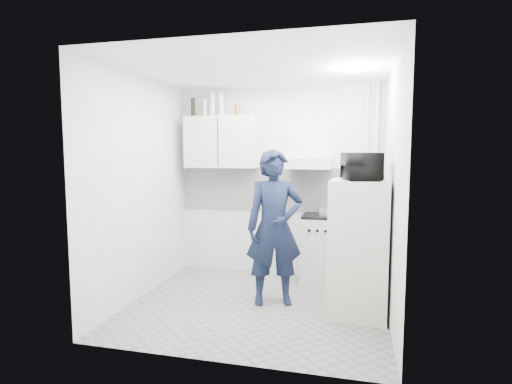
# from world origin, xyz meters

# --- Properties ---
(floor) EXTENTS (2.80, 2.80, 0.00)m
(floor) POSITION_xyz_m (0.00, 0.00, 0.00)
(floor) COLOR gray
(floor) RESTS_ON ground
(ceiling) EXTENTS (2.80, 2.80, 0.00)m
(ceiling) POSITION_xyz_m (0.00, 0.00, 2.60)
(ceiling) COLOR white
(ceiling) RESTS_ON wall_back
(wall_back) EXTENTS (2.80, 0.00, 2.80)m
(wall_back) POSITION_xyz_m (0.00, 1.25, 1.30)
(wall_back) COLOR white
(wall_back) RESTS_ON floor
(wall_left) EXTENTS (0.00, 2.60, 2.60)m
(wall_left) POSITION_xyz_m (-1.40, 0.00, 1.30)
(wall_left) COLOR white
(wall_left) RESTS_ON floor
(wall_right) EXTENTS (0.00, 2.60, 2.60)m
(wall_right) POSITION_xyz_m (1.40, 0.00, 1.30)
(wall_right) COLOR white
(wall_right) RESTS_ON floor
(person) EXTENTS (0.73, 0.59, 1.74)m
(person) POSITION_xyz_m (0.17, 0.13, 0.87)
(person) COLOR black
(person) RESTS_ON floor
(stove) EXTENTS (0.54, 0.54, 0.87)m
(stove) POSITION_xyz_m (0.65, 1.00, 0.43)
(stove) COLOR silver
(stove) RESTS_ON floor
(fridge) EXTENTS (0.64, 0.64, 1.43)m
(fridge) POSITION_xyz_m (1.10, 0.03, 0.71)
(fridge) COLOR silver
(fridge) RESTS_ON floor
(stove_top) EXTENTS (0.52, 0.52, 0.03)m
(stove_top) POSITION_xyz_m (0.65, 1.00, 0.89)
(stove_top) COLOR black
(stove_top) RESTS_ON stove
(saucepan) EXTENTS (0.19, 0.19, 0.10)m
(saucepan) POSITION_xyz_m (0.69, 0.97, 0.95)
(saucepan) COLOR silver
(saucepan) RESTS_ON stove_top
(microwave) EXTENTS (0.57, 0.44, 0.28)m
(microwave) POSITION_xyz_m (1.10, 0.03, 1.57)
(microwave) COLOR black
(microwave) RESTS_ON fridge
(bottle_a) EXTENTS (0.06, 0.06, 0.26)m
(bottle_a) POSITION_xyz_m (-1.17, 1.07, 2.33)
(bottle_a) COLOR black
(bottle_a) RESTS_ON upper_cabinet
(bottle_b) EXTENTS (0.06, 0.06, 0.24)m
(bottle_b) POSITION_xyz_m (-1.00, 1.07, 2.32)
(bottle_b) COLOR #B2B7BC
(bottle_b) RESTS_ON upper_cabinet
(bottle_c) EXTENTS (0.08, 0.08, 0.32)m
(bottle_c) POSITION_xyz_m (-0.89, 1.07, 2.36)
(bottle_c) COLOR #B2B7BC
(bottle_c) RESTS_ON upper_cabinet
(bottle_d) EXTENTS (0.07, 0.07, 0.33)m
(bottle_d) POSITION_xyz_m (-0.76, 1.07, 2.37)
(bottle_d) COLOR #B2B7BC
(bottle_d) RESTS_ON upper_cabinet
(canister_b) EXTENTS (0.08, 0.08, 0.15)m
(canister_b) POSITION_xyz_m (-0.53, 1.07, 2.28)
(canister_b) COLOR brown
(canister_b) RESTS_ON upper_cabinet
(upper_cabinet) EXTENTS (1.00, 0.35, 0.70)m
(upper_cabinet) POSITION_xyz_m (-0.75, 1.07, 1.85)
(upper_cabinet) COLOR silver
(upper_cabinet) RESTS_ON wall_back
(range_hood) EXTENTS (0.60, 0.50, 0.14)m
(range_hood) POSITION_xyz_m (0.45, 1.00, 1.57)
(range_hood) COLOR silver
(range_hood) RESTS_ON wall_back
(backsplash) EXTENTS (2.74, 0.03, 0.60)m
(backsplash) POSITION_xyz_m (0.00, 1.24, 1.20)
(backsplash) COLOR white
(backsplash) RESTS_ON wall_back
(pipe_a) EXTENTS (0.05, 0.05, 2.60)m
(pipe_a) POSITION_xyz_m (1.30, 1.17, 1.30)
(pipe_a) COLOR silver
(pipe_a) RESTS_ON floor
(pipe_b) EXTENTS (0.04, 0.04, 2.60)m
(pipe_b) POSITION_xyz_m (1.18, 1.17, 1.30)
(pipe_b) COLOR silver
(pipe_b) RESTS_ON floor
(ceiling_spot_fixture) EXTENTS (0.10, 0.10, 0.02)m
(ceiling_spot_fixture) POSITION_xyz_m (1.00, 0.20, 2.57)
(ceiling_spot_fixture) COLOR white
(ceiling_spot_fixture) RESTS_ON ceiling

